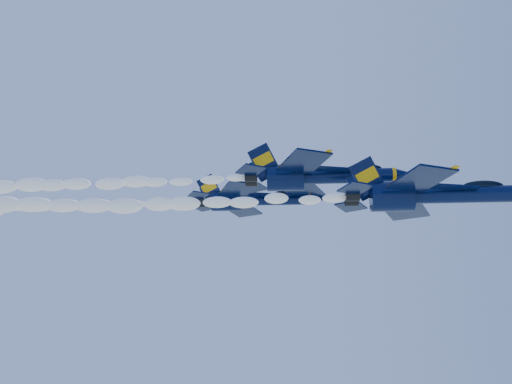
{
  "coord_description": "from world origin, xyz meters",
  "views": [
    {
      "loc": [
        2.73,
        -68.49,
        128.06
      ],
      "look_at": [
        -0.83,
        -4.18,
        151.59
      ],
      "focal_mm": 45.0,
      "sensor_mm": 36.0,
      "label": 1
    }
  ],
  "objects": [
    {
      "name": "jet_lead",
      "position": [
        16.07,
        -11.17,
        148.46
      ],
      "size": [
        18.64,
        15.29,
        6.93
      ],
      "color": "black"
    },
    {
      "name": "smoke_trail_jet_lead",
      "position": [
        -12.17,
        -11.17,
        148.07
      ],
      "size": [
        40.55,
        1.93,
        1.73
      ],
      "primitive_type": "ellipsoid",
      "color": "white"
    },
    {
      "name": "jet_second",
      "position": [
        6.05,
        -3.96,
        153.36
      ],
      "size": [
        18.59,
        15.25,
        6.91
      ],
      "color": "black"
    },
    {
      "name": "smoke_trail_jet_second",
      "position": [
        -22.17,
        -3.96,
        152.97
      ],
      "size": [
        40.55,
        1.92,
        1.73
      ],
      "primitive_type": "ellipsoid",
      "color": "white"
    },
    {
      "name": "jet_third",
      "position": [
        -1.58,
        2.6,
        153.14
      ],
      "size": [
        15.77,
        12.94,
        5.86
      ],
      "color": "black"
    },
    {
      "name": "smoke_trail_jet_third",
      "position": [
        -28.6,
        2.6,
        152.78
      ],
      "size": [
        40.55,
        1.63,
        1.47
      ],
      "primitive_type": "ellipsoid",
      "color": "white"
    }
  ]
}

